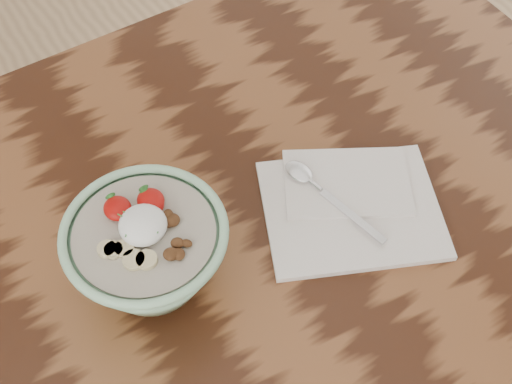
# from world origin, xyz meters

# --- Properties ---
(table) EXTENTS (1.60, 0.90, 0.75)m
(table) POSITION_xyz_m (0.00, 0.00, 0.66)
(table) COLOR #35190D
(table) RESTS_ON ground
(breakfast_bowl) EXTENTS (0.21, 0.21, 0.14)m
(breakfast_bowl) POSITION_xyz_m (0.01, -0.04, 0.82)
(breakfast_bowl) COLOR #98CDA3
(breakfast_bowl) RESTS_ON table
(napkin) EXTENTS (0.31, 0.29, 0.02)m
(napkin) POSITION_xyz_m (0.31, -0.08, 0.76)
(napkin) COLOR white
(napkin) RESTS_ON table
(spoon) EXTENTS (0.06, 0.19, 0.01)m
(spoon) POSITION_xyz_m (0.27, -0.03, 0.77)
(spoon) COLOR silver
(spoon) RESTS_ON napkin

